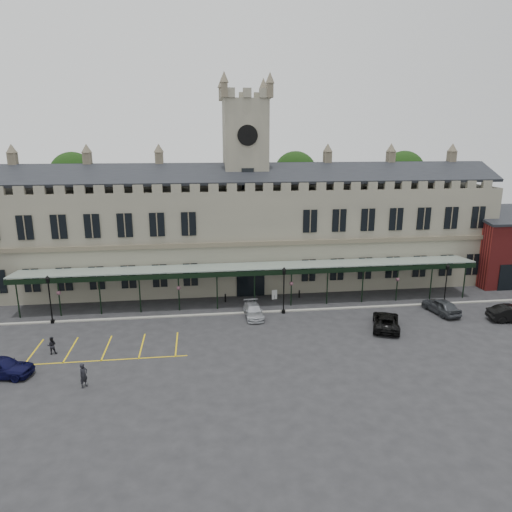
{
  "coord_description": "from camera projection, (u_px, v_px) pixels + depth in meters",
  "views": [
    {
      "loc": [
        -5.74,
        -38.74,
        17.56
      ],
      "look_at": [
        0.0,
        6.0,
        6.0
      ],
      "focal_mm": 32.0,
      "sensor_mm": 36.0,
      "label": 1
    }
  ],
  "objects": [
    {
      "name": "tree_behind_mid",
      "position": [
        295.0,
        174.0,
        64.11
      ],
      "size": [
        6.0,
        6.0,
        16.0
      ],
      "color": "#332314",
      "rests_on": "ground"
    },
    {
      "name": "person_a",
      "position": [
        84.0,
        375.0,
        33.12
      ],
      "size": [
        0.75,
        0.81,
        1.87
      ],
      "primitive_type": "imported",
      "rotation": [
        0.0,
        0.0,
        1.0
      ],
      "color": "black",
      "rests_on": "ground"
    },
    {
      "name": "tree_behind_left",
      "position": [
        73.0,
        176.0,
        60.41
      ],
      "size": [
        6.0,
        6.0,
        16.0
      ],
      "color": "#332314",
      "rests_on": "ground"
    },
    {
      "name": "person_b",
      "position": [
        52.0,
        345.0,
        38.29
      ],
      "size": [
        0.82,
        0.68,
        1.54
      ],
      "primitive_type": "imported",
      "rotation": [
        0.0,
        0.0,
        3.28
      ],
      "color": "black",
      "rests_on": "ground"
    },
    {
      "name": "parking_markings",
      "position": [
        106.0,
        350.0,
        39.12
      ],
      "size": [
        16.0,
        6.0,
        0.01
      ],
      "primitive_type": null,
      "color": "gold",
      "rests_on": "ground"
    },
    {
      "name": "bollard_right",
      "position": [
        299.0,
        294.0,
        52.03
      ],
      "size": [
        0.16,
        0.16,
        0.87
      ],
      "primitive_type": "cylinder",
      "color": "black",
      "rests_on": "ground"
    },
    {
      "name": "bollard_left",
      "position": [
        225.0,
        298.0,
        50.6
      ],
      "size": [
        0.17,
        0.17,
        0.95
      ],
      "primitive_type": "cylinder",
      "color": "black",
      "rests_on": "ground"
    },
    {
      "name": "kerb",
      "position": [
        257.0,
        312.0,
        47.56
      ],
      "size": [
        60.0,
        0.4,
        0.12
      ],
      "primitive_type": "cube",
      "color": "gray",
      "rests_on": "ground"
    },
    {
      "name": "car_van",
      "position": [
        386.0,
        321.0,
        43.54
      ],
      "size": [
        4.08,
        5.68,
        1.44
      ],
      "primitive_type": "imported",
      "rotation": [
        0.0,
        0.0,
        2.77
      ],
      "color": "black",
      "rests_on": "ground"
    },
    {
      "name": "tree_behind_right",
      "position": [
        403.0,
        173.0,
        66.08
      ],
      "size": [
        6.0,
        6.0,
        16.0
      ],
      "color": "#332314",
      "rests_on": "ground"
    },
    {
      "name": "station_building",
      "position": [
        246.0,
        232.0,
        55.97
      ],
      "size": [
        60.0,
        10.36,
        17.3
      ],
      "color": "#6D695B",
      "rests_on": "ground"
    },
    {
      "name": "car_right_a",
      "position": [
        441.0,
        306.0,
        47.28
      ],
      "size": [
        2.59,
        4.83,
        1.56
      ],
      "primitive_type": "imported",
      "rotation": [
        0.0,
        0.0,
        3.31
      ],
      "color": "#35383C",
      "rests_on": "ground"
    },
    {
      "name": "lamp_post_left",
      "position": [
        49.0,
        295.0,
        44.22
      ],
      "size": [
        0.47,
        0.47,
        4.91
      ],
      "color": "black",
      "rests_on": "ground"
    },
    {
      "name": "lamp_post_right",
      "position": [
        446.0,
        280.0,
        49.21
      ],
      "size": [
        0.44,
        0.44,
        4.7
      ],
      "color": "black",
      "rests_on": "ground"
    },
    {
      "name": "car_taxi",
      "position": [
        253.0,
        311.0,
        46.37
      ],
      "size": [
        1.89,
        4.38,
        1.26
      ],
      "primitive_type": "imported",
      "rotation": [
        0.0,
        0.0,
        0.03
      ],
      "color": "#A9ACB2",
      "rests_on": "ground"
    },
    {
      "name": "canopy",
      "position": [
        254.0,
        285.0,
        48.86
      ],
      "size": [
        50.0,
        4.1,
        4.3
      ],
      "color": "#8C9E93",
      "rests_on": "ground"
    },
    {
      "name": "sign_board",
      "position": [
        274.0,
        295.0,
        51.48
      ],
      "size": [
        0.63,
        0.19,
        1.09
      ],
      "rotation": [
        0.0,
        0.0,
        0.24
      ],
      "color": "black",
      "rests_on": "ground"
    },
    {
      "name": "ground",
      "position": [
        264.0,
        334.0,
        42.29
      ],
      "size": [
        140.0,
        140.0,
        0.0
      ],
      "primitive_type": "plane",
      "color": "black"
    },
    {
      "name": "traffic_cone",
      "position": [
        380.0,
        324.0,
        43.86
      ],
      "size": [
        0.46,
        0.46,
        0.73
      ],
      "rotation": [
        0.0,
        0.0,
        0.26
      ],
      "color": "#FF5C08",
      "rests_on": "ground"
    },
    {
      "name": "car_left_a",
      "position": [
        1.0,
        367.0,
        34.59
      ],
      "size": [
        5.03,
        2.72,
        1.63
      ],
      "primitive_type": "imported",
      "rotation": [
        0.0,
        0.0,
        1.4
      ],
      "color": "black",
      "rests_on": "ground"
    },
    {
      "name": "lamp_post_mid",
      "position": [
        284.0,
        286.0,
        46.75
      ],
      "size": [
        0.47,
        0.47,
        5.02
      ],
      "color": "black",
      "rests_on": "ground"
    },
    {
      "name": "clock_tower",
      "position": [
        245.0,
        178.0,
        54.4
      ],
      "size": [
        5.6,
        5.6,
        24.8
      ],
      "color": "#6D695B",
      "rests_on": "ground"
    }
  ]
}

